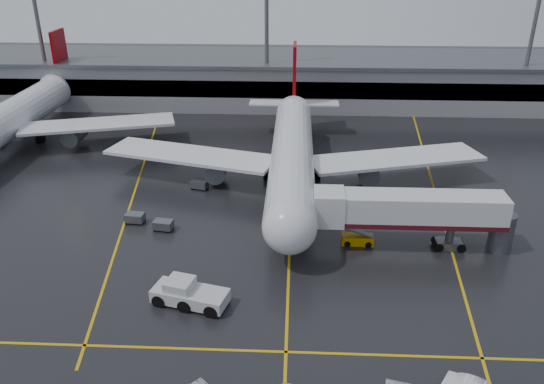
{
  "coord_description": "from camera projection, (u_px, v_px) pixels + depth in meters",
  "views": [
    {
      "loc": [
        0.45,
        -53.94,
        28.3
      ],
      "look_at": [
        -2.0,
        -2.0,
        4.0
      ],
      "focal_mm": 35.74,
      "sensor_mm": 36.0,
      "label": 1
    }
  ],
  "objects": [
    {
      "name": "belt_loader",
      "position": [
        358.0,
        239.0,
        55.32
      ],
      "size": [
        3.22,
        1.58,
        2.02
      ],
      "color": "#C98A00",
      "rests_on": "ground"
    },
    {
      "name": "main_airliner",
      "position": [
        292.0,
        151.0,
        67.81
      ],
      "size": [
        48.8,
        45.6,
        14.1
      ],
      "color": "silver",
      "rests_on": "ground"
    },
    {
      "name": "baggage_cart_b",
      "position": [
        135.0,
        218.0,
        59.35
      ],
      "size": [
        2.11,
        1.47,
        1.12
      ],
      "color": "#595B60",
      "rests_on": "ground"
    },
    {
      "name": "apron_line_left",
      "position": [
        139.0,
        178.0,
        70.72
      ],
      "size": [
        9.99,
        69.35,
        0.02
      ],
      "primitive_type": "cube",
      "rotation": [
        0.0,
        0.0,
        0.14
      ],
      "color": "gold",
      "rests_on": "ground"
    },
    {
      "name": "baggage_cart_c",
      "position": [
        200.0,
        184.0,
        67.47
      ],
      "size": [
        2.27,
        1.78,
        1.12
      ],
      "color": "#595B60",
      "rests_on": "ground"
    },
    {
      "name": "terminal",
      "position": [
        295.0,
        79.0,
        102.36
      ],
      "size": [
        122.0,
        19.0,
        8.6
      ],
      "color": "gray",
      "rests_on": "ground"
    },
    {
      "name": "light_mast_left",
      "position": [
        39.0,
        27.0,
        94.62
      ],
      "size": [
        3.0,
        1.2,
        25.45
      ],
      "color": "#595B60",
      "rests_on": "ground"
    },
    {
      "name": "pushback_tractor",
      "position": [
        188.0,
        294.0,
        46.04
      ],
      "size": [
        6.89,
        4.19,
        2.3
      ],
      "color": "#BCBCBF",
      "rests_on": "ground"
    },
    {
      "name": "ground",
      "position": [
        291.0,
        217.0,
        60.82
      ],
      "size": [
        220.0,
        220.0,
        0.0
      ],
      "primitive_type": "plane",
      "color": "black",
      "rests_on": "ground"
    },
    {
      "name": "light_mast_mid",
      "position": [
        267.0,
        28.0,
        92.91
      ],
      "size": [
        3.0,
        1.2,
        25.45
      ],
      "color": "#595B60",
      "rests_on": "ground"
    },
    {
      "name": "apron_line_centre",
      "position": [
        291.0,
        217.0,
        60.81
      ],
      "size": [
        0.25,
        90.0,
        0.02
      ],
      "primitive_type": "cube",
      "color": "gold",
      "rests_on": "ground"
    },
    {
      "name": "second_airliner",
      "position": [
        11.0,
        118.0,
        80.46
      ],
      "size": [
        48.8,
        45.6,
        14.1
      ],
      "color": "silver",
      "rests_on": "ground"
    },
    {
      "name": "light_mast_right",
      "position": [
        533.0,
        30.0,
        90.99
      ],
      "size": [
        3.0,
        1.2,
        25.45
      ],
      "color": "#595B60",
      "rests_on": "ground"
    },
    {
      "name": "apron_line_right",
      "position": [
        433.0,
        184.0,
        69.1
      ],
      "size": [
        7.57,
        69.64,
        0.02
      ],
      "primitive_type": "cube",
      "rotation": [
        0.0,
        0.0,
        -0.1
      ],
      "color": "gold",
      "rests_on": "ground"
    },
    {
      "name": "apron_line_stop",
      "position": [
        286.0,
        352.0,
        40.91
      ],
      "size": [
        60.0,
        0.25,
        0.02
      ],
      "primitive_type": "cube",
      "color": "gold",
      "rests_on": "ground"
    },
    {
      "name": "jet_bridge",
      "position": [
        411.0,
        213.0,
        53.22
      ],
      "size": [
        19.9,
        3.4,
        6.05
      ],
      "color": "silver",
      "rests_on": "ground"
    },
    {
      "name": "baggage_cart_a",
      "position": [
        163.0,
        225.0,
        57.86
      ],
      "size": [
        2.17,
        1.58,
        1.12
      ],
      "color": "#595B60",
      "rests_on": "ground"
    }
  ]
}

